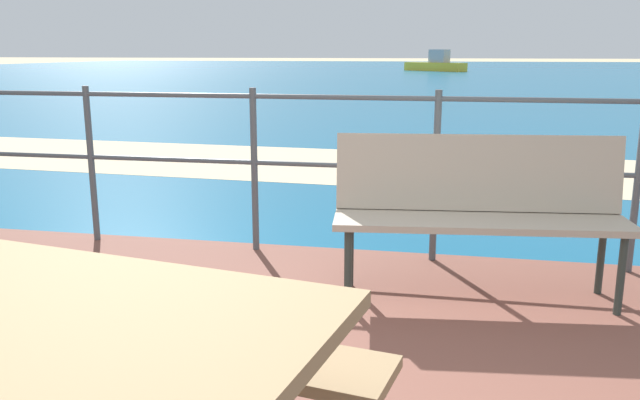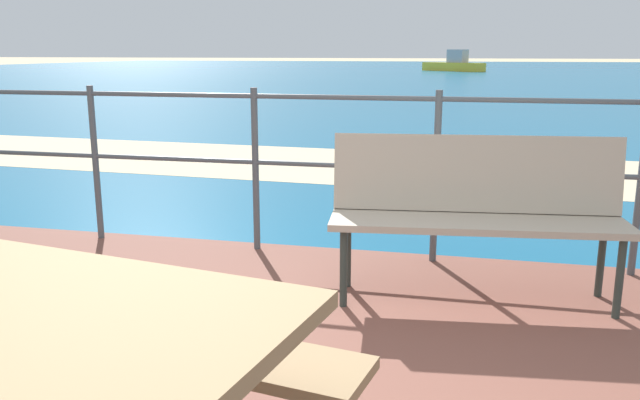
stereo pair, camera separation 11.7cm
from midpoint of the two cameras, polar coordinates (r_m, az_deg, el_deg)
name	(u,v)px [view 2 (the right image)]	position (r m, az deg, el deg)	size (l,w,h in m)	color
sea_water	(458,73)	(41.59, 12.12, 10.83)	(90.00, 90.00, 0.01)	#145B84
beach_strip	(400,168)	(7.84, 7.48, 2.83)	(54.00, 2.45, 0.01)	beige
park_bench	(476,203)	(3.57, 14.48, -0.22)	(1.58, 0.59, 0.87)	tan
railing_fence	(343,154)	(4.15, 2.85, 4.10)	(5.94, 0.04, 1.08)	#4C5156
boat_near	(453,64)	(45.89, 11.67, 11.59)	(4.56, 3.95, 1.44)	yellow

